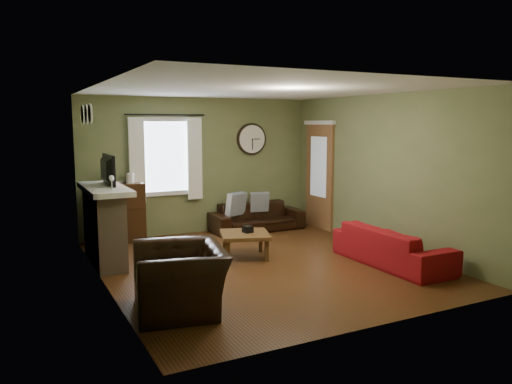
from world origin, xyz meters
name	(u,v)px	position (x,y,z in m)	size (l,w,h in m)	color
floor	(262,264)	(0.00, 0.00, 0.00)	(4.60, 5.20, 0.00)	#462711
ceiling	(262,89)	(0.00, 0.00, 2.60)	(4.60, 5.20, 0.00)	white
wall_left	(102,188)	(-2.30, 0.00, 1.30)	(0.00, 5.20, 2.60)	#657043
wall_right	(383,172)	(2.30, 0.00, 1.30)	(0.00, 5.20, 2.60)	#657043
wall_back	(200,166)	(0.00, 2.60, 1.30)	(4.60, 0.00, 2.60)	#657043
wall_front	(381,204)	(0.00, -2.60, 1.30)	(4.60, 0.00, 2.60)	#657043
fireplace	(104,228)	(-2.10, 1.15, 0.55)	(0.40, 1.40, 1.10)	tan
firebox	(117,242)	(-1.91, 1.15, 0.30)	(0.04, 0.60, 0.55)	black
mantel	(104,189)	(-2.07, 1.15, 1.14)	(0.58, 1.60, 0.08)	white
tv	(103,174)	(-2.05, 1.30, 1.35)	(0.60, 0.08, 0.35)	black
tv_screen	(109,170)	(-1.97, 1.30, 1.41)	(0.02, 0.62, 0.36)	#994C3F
medallion_left	(90,114)	(-2.28, 0.80, 2.25)	(0.28, 0.28, 0.03)	white
medallion_mid	(86,114)	(-2.28, 1.15, 2.25)	(0.28, 0.28, 0.03)	white
medallion_right	(83,114)	(-2.28, 1.50, 2.25)	(0.28, 0.28, 0.03)	white
window_pane	(165,157)	(-0.70, 2.58, 1.50)	(1.00, 0.02, 1.30)	silver
curtain_rod	(166,115)	(-0.70, 2.48, 2.27)	(0.03, 0.03, 1.50)	black
curtain_left	(137,161)	(-1.25, 2.48, 1.45)	(0.28, 0.04, 1.55)	white
curtain_right	(195,159)	(-0.15, 2.48, 1.45)	(0.28, 0.04, 1.55)	white
wall_clock	(252,139)	(1.10, 2.55, 1.80)	(0.64, 0.06, 0.64)	white
door	(319,177)	(2.27, 1.85, 1.05)	(0.05, 0.90, 2.10)	brown
bookshelf	(119,213)	(-1.63, 2.39, 0.53)	(0.89, 0.38, 1.06)	black
book	(115,188)	(-1.64, 2.55, 0.96)	(0.18, 0.24, 0.02)	#55381B
sofa_brown	(257,217)	(1.04, 2.22, 0.27)	(1.85, 0.72, 0.54)	black
pillow_left	(236,204)	(0.62, 2.28, 0.55)	(0.44, 0.13, 0.44)	gray
pillow_right	(259,202)	(1.13, 2.29, 0.55)	(0.38, 0.12, 0.38)	gray
sofa_red	(392,246)	(1.74, -0.89, 0.29)	(1.96, 0.77, 0.57)	maroon
armchair	(180,279)	(-1.69, -1.22, 0.37)	(1.13, 0.99, 0.73)	black
coffee_table	(245,245)	(-0.06, 0.48, 0.20)	(0.74, 0.74, 0.40)	#55381B
tissue_box	(248,232)	(0.00, 0.48, 0.40)	(0.14, 0.14, 0.11)	black
wine_glass_a	(112,184)	(-2.05, 0.66, 1.27)	(0.07, 0.07, 0.19)	white
wine_glass_b	(112,183)	(-2.05, 0.68, 1.28)	(0.07, 0.07, 0.21)	white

